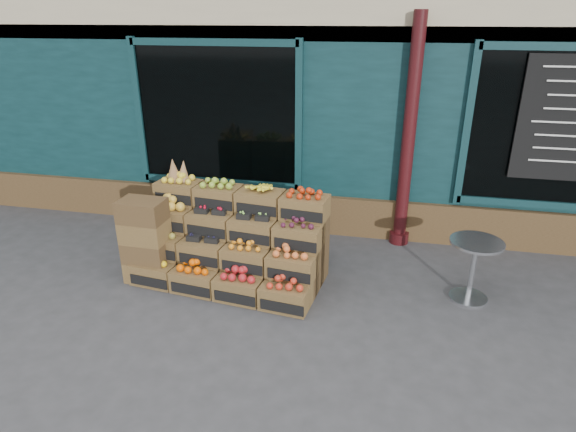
# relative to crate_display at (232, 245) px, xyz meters

# --- Properties ---
(ground) EXTENTS (60.00, 60.00, 0.00)m
(ground) POSITION_rel_crate_display_xyz_m (0.90, -0.58, -0.44)
(ground) COLOR #363639
(ground) RESTS_ON ground
(shop_facade) EXTENTS (12.00, 6.24, 4.80)m
(shop_facade) POSITION_rel_crate_display_xyz_m (0.90, 4.53, 1.95)
(shop_facade) COLOR #0D2C2F
(shop_facade) RESTS_ON ground
(crate_display) EXTENTS (2.41, 1.38, 1.44)m
(crate_display) POSITION_rel_crate_display_xyz_m (0.00, 0.00, 0.00)
(crate_display) COLOR brown
(crate_display) RESTS_ON ground
(spare_crates) EXTENTS (0.55, 0.39, 1.08)m
(spare_crates) POSITION_rel_crate_display_xyz_m (-1.02, -0.32, 0.10)
(spare_crates) COLOR brown
(spare_crates) RESTS_ON ground
(bistro_table) EXTENTS (0.61, 0.61, 0.76)m
(bistro_table) POSITION_rel_crate_display_xyz_m (2.91, 0.05, 0.03)
(bistro_table) COLOR #BBBDC2
(bistro_table) RESTS_ON ground
(shopkeeper) EXTENTS (0.81, 0.54, 2.18)m
(shopkeeper) POSITION_rel_crate_display_xyz_m (-0.52, 2.31, 0.65)
(shopkeeper) COLOR #1E6A2C
(shopkeeper) RESTS_ON ground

